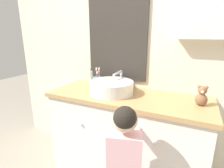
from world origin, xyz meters
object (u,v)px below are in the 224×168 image
object	(u,v)px
toothbrush_holder	(98,81)
soap_dispenser	(91,77)
child_figure	(125,163)
sink_basin	(112,87)
teddy_bear	(202,96)

from	to	relation	value
toothbrush_holder	soap_dispenser	distance (m)	0.10
toothbrush_holder	child_figure	bearing A→B (deg)	-48.41
sink_basin	child_figure	xyz separation A→B (m)	(0.31, -0.46, -0.37)
sink_basin	soap_dispenser	distance (m)	0.39
teddy_bear	sink_basin	bearing A→B (deg)	-178.38
toothbrush_holder	soap_dispenser	bearing A→B (deg)	175.14
child_figure	teddy_bear	world-z (taller)	teddy_bear
sink_basin	child_figure	size ratio (longest dim) A/B	0.46
soap_dispenser	teddy_bear	distance (m)	1.09
child_figure	sink_basin	bearing A→B (deg)	124.20
soap_dispenser	teddy_bear	world-z (taller)	soap_dispenser
soap_dispenser	child_figure	bearing A→B (deg)	-44.42
sink_basin	toothbrush_holder	world-z (taller)	toothbrush_holder
sink_basin	teddy_bear	distance (m)	0.74
sink_basin	soap_dispenser	world-z (taller)	soap_dispenser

